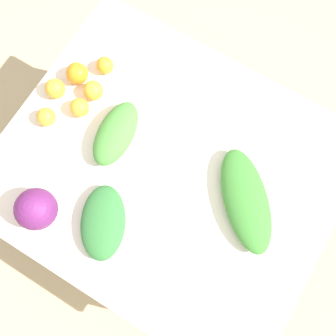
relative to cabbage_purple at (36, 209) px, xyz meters
name	(u,v)px	position (x,y,z in m)	size (l,w,h in m)	color
ground_plane	(168,202)	(-0.30, -0.37, -0.85)	(8.00, 8.00, 0.00)	#C6B289
dining_table	(168,176)	(-0.30, -0.37, -0.17)	(1.22, 1.03, 0.77)	silver
cabbage_purple	(36,209)	(0.00, 0.00, 0.00)	(0.15, 0.15, 0.15)	#6B2366
greens_bunch_scallion	(116,133)	(-0.08, -0.37, -0.03)	(0.26, 0.13, 0.09)	#4C933D
greens_bunch_beet_tops	(246,200)	(-0.60, -0.40, -0.03)	(0.38, 0.15, 0.08)	#3D8433
greens_bunch_chard	(103,222)	(-0.21, -0.08, -0.04)	(0.26, 0.16, 0.07)	#337538
orange_0	(55,89)	(0.22, -0.41, -0.03)	(0.08, 0.08, 0.08)	#F9A833
orange_1	(93,91)	(0.09, -0.48, -0.04)	(0.08, 0.08, 0.08)	#F9A833
orange_2	(80,108)	(0.10, -0.39, -0.04)	(0.07, 0.07, 0.07)	#F9A833
orange_3	(77,73)	(0.18, -0.50, -0.03)	(0.08, 0.08, 0.08)	orange
orange_4	(105,65)	(0.12, -0.59, -0.04)	(0.07, 0.07, 0.07)	orange
orange_5	(46,117)	(0.18, -0.30, -0.04)	(0.07, 0.07, 0.07)	#F9A833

